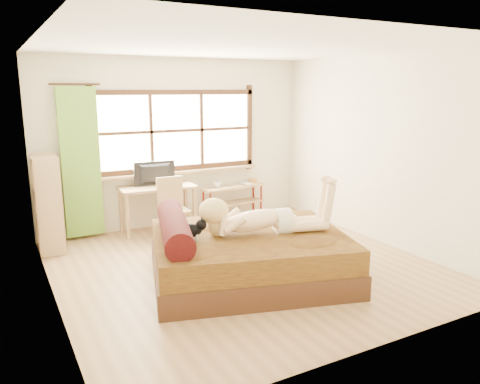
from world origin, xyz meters
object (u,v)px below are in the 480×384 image
bed (245,254)px  woman (263,205)px  bookshelf (48,204)px  chair (172,204)px  desk (157,192)px  kitten (189,229)px  pipe_shelf (233,194)px

bed → woman: (0.20, -0.07, 0.59)m
bed → bookshelf: 2.88m
woman → chair: (-0.38, 2.02, -0.38)m
woman → desk: woman is taller
desk → kitten: bearing=-97.6°
kitten → bookshelf: bearing=137.1°
woman → desk: (-0.48, 2.39, -0.26)m
kitten → pipe_shelf: size_ratio=0.28×
desk → chair: bearing=-71.9°
bookshelf → bed: bearing=-46.5°
pipe_shelf → desk: bearing=178.7°
woman → pipe_shelf: (0.93, 2.51, -0.47)m
bed → woman: 0.63m
desk → chair: chair is taller
woman → kitten: size_ratio=4.67×
bookshelf → desk: bearing=8.4°
kitten → bookshelf: (-1.23, 2.05, -0.01)m
desk → woman: bearing=-76.3°
desk → pipe_shelf: 1.43m
kitten → desk: bearing=96.2°
desk → chair: (0.10, -0.37, -0.12)m
bed → pipe_shelf: size_ratio=2.25×
desk → bookshelf: (-1.62, -0.18, 0.05)m
woman → bookshelf: bearing=149.8°
woman → chair: 2.09m
desk → bookshelf: bookshelf is taller
desk → pipe_shelf: (1.41, 0.12, -0.21)m
chair → bookshelf: size_ratio=0.68×
bed → bookshelf: size_ratio=1.97×
pipe_shelf → bookshelf: bookshelf is taller
woman → pipe_shelf: woman is taller
pipe_shelf → woman: bearing=-116.5°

